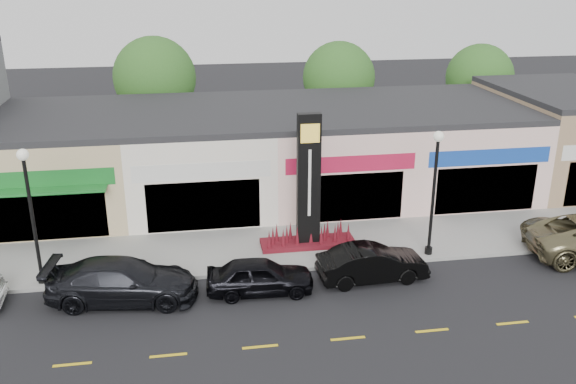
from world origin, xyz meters
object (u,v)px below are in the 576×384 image
at_px(lamp_east_near, 435,181).
at_px(pylon_sign, 308,201).
at_px(lamp_west_near, 30,204).
at_px(car_black_conv, 372,263).
at_px(car_dark_sedan, 123,281).
at_px(car_black_sedan, 260,276).

height_order(lamp_east_near, pylon_sign, pylon_sign).
bearing_deg(lamp_west_near, car_black_conv, -7.07).
relative_size(lamp_west_near, lamp_east_near, 1.00).
distance_m(pylon_sign, car_dark_sedan, 8.55).
bearing_deg(car_black_sedan, car_dark_sedan, 90.04).
bearing_deg(car_black_sedan, pylon_sign, -32.91).
bearing_deg(car_black_sedan, car_black_conv, -83.70).
bearing_deg(lamp_east_near, lamp_west_near, 180.00).
distance_m(car_dark_sedan, car_black_conv, 9.69).
bearing_deg(lamp_west_near, car_dark_sedan, -26.98).
bearing_deg(pylon_sign, lamp_west_near, -171.23).
bearing_deg(car_black_sedan, lamp_west_near, 79.89).
xyz_separation_m(lamp_east_near, car_dark_sedan, (-12.71, -1.67, -2.67)).
height_order(lamp_east_near, car_dark_sedan, lamp_east_near).
height_order(lamp_west_near, lamp_east_near, same).
height_order(car_dark_sedan, car_black_sedan, car_dark_sedan).
relative_size(lamp_west_near, car_black_sedan, 1.33).
distance_m(lamp_west_near, car_black_conv, 13.36).
bearing_deg(lamp_east_near, pylon_sign, 161.25).
distance_m(lamp_west_near, lamp_east_near, 16.00).
height_order(car_dark_sedan, car_black_conv, car_dark_sedan).
distance_m(pylon_sign, car_black_sedan, 4.70).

